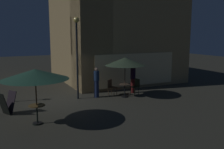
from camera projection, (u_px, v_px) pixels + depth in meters
The scene contains 12 objects.
ground_plane at pixel (63, 101), 13.15m from camera, with size 60.00×60.00×0.00m, color #37362D.
cafe_building at pixel (103, 15), 17.31m from camera, with size 8.25×8.69×9.74m.
street_lamp_near_corner at pixel (77, 45), 13.09m from camera, with size 0.30×0.30×4.42m.
menu_sandwich_board at pixel (7, 103), 10.85m from camera, with size 0.86×0.81×1.00m.
cafe_table_0 at pixel (125, 88), 13.85m from camera, with size 0.65×0.65×0.75m.
cafe_table_1 at pixel (37, 111), 9.66m from camera, with size 0.64×0.64×0.77m.
patio_umbrella_0 at pixel (125, 62), 13.61m from camera, with size 2.25×2.25×2.26m.
patio_umbrella_1 at pixel (35, 74), 9.42m from camera, with size 2.59×2.59×2.20m.
cafe_chair_0 at pixel (111, 86), 14.25m from camera, with size 0.61×0.61×0.92m.
cafe_chair_1 at pixel (136, 85), 14.31m from camera, with size 0.46×0.46×0.96m.
patron_standing_0 at pixel (96, 82), 13.74m from camera, with size 0.32×0.32×1.72m.
patron_standing_1 at pixel (133, 78), 14.83m from camera, with size 0.31×0.31×1.74m.
Camera 1 is at (-3.13, -12.63, 3.51)m, focal length 39.32 mm.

